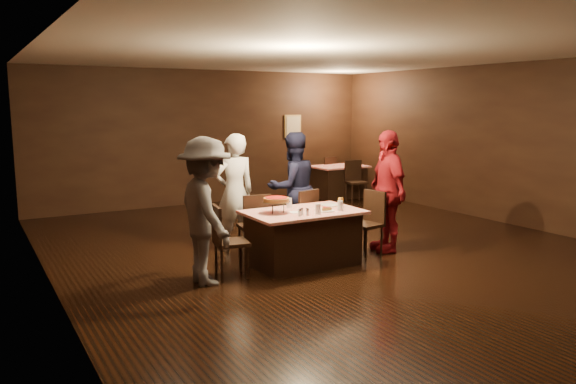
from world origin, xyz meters
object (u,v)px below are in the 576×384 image
object	(u,v)px
back_table	(339,182)
diner_red_shirt	(387,191)
diner_white_jacket	(234,192)
glass_back	(289,203)
diner_grey_knit	(206,211)
main_table	(303,238)
chair_back_far	(325,175)
chair_end_right	(366,223)
plate_empty	(330,205)
pizza_stand	(276,200)
diner_navy_hoodie	(293,188)
glass_front_left	(318,209)
glass_amber	(341,203)
glass_front_right	(340,206)
chair_far_left	(254,225)
chair_back_near	(356,181)
chair_far_right	(300,219)
chair_end_left	(231,241)

from	to	relation	value
back_table	diner_red_shirt	bearing A→B (deg)	-116.80
diner_white_jacket	glass_back	xyz separation A→B (m)	(0.43, -0.93, -0.06)
back_table	diner_grey_knit	xyz separation A→B (m)	(-5.26, -4.59, 0.54)
main_table	chair_back_far	size ratio (longest dim) A/B	1.68
chair_end_right	chair_back_far	world-z (taller)	same
plate_empty	pizza_stand	bearing A→B (deg)	-173.99
diner_grey_knit	diner_red_shirt	xyz separation A→B (m)	(3.00, 0.11, 0.00)
diner_navy_hoodie	glass_front_left	distance (m)	1.57
diner_white_jacket	diner_grey_knit	size ratio (longest dim) A/B	0.97
diner_white_jacket	glass_amber	distance (m)	1.68
diner_grey_knit	glass_front_right	xyz separation A→B (m)	(1.94, -0.15, -0.08)
chair_far_left	chair_back_near	xyz separation A→B (m)	(4.17, 3.04, 0.00)
chair_back_far	diner_red_shirt	xyz separation A→B (m)	(-2.26, -5.07, 0.45)
diner_white_jacket	glass_back	world-z (taller)	diner_white_jacket
chair_far_right	diner_grey_knit	size ratio (longest dim) A/B	0.51
diner_white_jacket	pizza_stand	xyz separation A→B (m)	(0.08, -1.18, 0.05)
pizza_stand	glass_amber	bearing A→B (deg)	-5.71
back_table	diner_white_jacket	bearing A→B (deg)	-142.61
chair_far_right	pizza_stand	bearing A→B (deg)	26.33
chair_back_far	glass_front_left	size ratio (longest dim) A/B	6.79
diner_white_jacket	diner_grey_knit	world-z (taller)	diner_grey_knit
diner_grey_knit	chair_end_right	bearing A→B (deg)	-85.71
chair_back_near	diner_red_shirt	size ratio (longest dim) A/B	0.51
chair_end_left	glass_back	world-z (taller)	chair_end_left
chair_far_left	pizza_stand	size ratio (longest dim) A/B	2.50
chair_back_far	glass_amber	xyz separation A→B (m)	(-3.17, -5.14, 0.37)
plate_empty	chair_end_left	bearing A→B (deg)	-174.81
main_table	diner_white_jacket	xyz separation A→B (m)	(-0.48, 1.23, 0.52)
chair_end_right	glass_back	xyz separation A→B (m)	(-1.15, 0.30, 0.37)
main_table	chair_back_near	xyz separation A→B (m)	(3.77, 3.79, 0.09)
chair_end_left	glass_front_right	bearing A→B (deg)	-88.79
chair_back_near	plate_empty	distance (m)	4.87
chair_back_far	glass_front_left	world-z (taller)	chair_back_far
back_table	plate_empty	world-z (taller)	plate_empty
chair_end_right	glass_amber	size ratio (longest dim) A/B	6.79
diner_grey_knit	diner_navy_hoodie	bearing A→B (deg)	-55.28
diner_white_jacket	diner_navy_hoodie	xyz separation A→B (m)	(1.02, -0.04, -0.00)
chair_back_near	glass_back	world-z (taller)	chair_back_near
diner_navy_hoodie	plate_empty	bearing A→B (deg)	91.09
diner_navy_hoodie	diner_grey_knit	xyz separation A→B (m)	(-2.02, -1.29, 0.02)
chair_back_far	diner_grey_knit	world-z (taller)	diner_grey_knit
pizza_stand	glass_back	xyz separation A→B (m)	(0.35, 0.25, -0.11)
back_table	glass_front_left	xyz separation A→B (m)	(-3.72, -4.79, 0.46)
back_table	plate_empty	bearing A→B (deg)	-126.63
chair_back_far	glass_front_right	xyz separation A→B (m)	(-3.32, -5.34, 0.37)
diner_grey_knit	pizza_stand	distance (m)	1.10
chair_far_left	chair_back_far	bearing A→B (deg)	-124.32
back_table	chair_back_near	distance (m)	0.71
chair_far_left	back_table	bearing A→B (deg)	-128.58
chair_end_left	glass_amber	bearing A→B (deg)	-81.31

